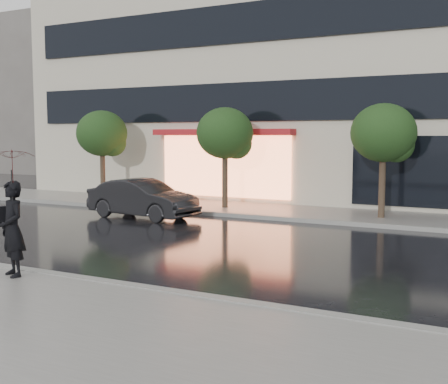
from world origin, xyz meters
The scene contains 12 objects.
ground centered at (0.00, 0.00, 0.00)m, with size 120.00×120.00×0.00m, color black.
sidewalk_near centered at (0.00, -3.25, 0.06)m, with size 60.00×4.50×0.12m, color slate.
sidewalk_far centered at (0.00, 10.25, 0.06)m, with size 60.00×3.50×0.12m, color slate.
curb_near centered at (0.00, -1.00, 0.07)m, with size 60.00×0.25×0.14m, color gray.
curb_far centered at (0.00, 8.50, 0.07)m, with size 60.00×0.25×0.14m, color gray.
office_building centered at (0.00, 17.97, 9.00)m, with size 30.00×12.76×18.00m.
bg_building_left centered at (-28.00, 26.00, 6.00)m, with size 14.00×10.00×12.00m, color #59544F.
tree_far_west centered at (-8.94, 10.03, 2.92)m, with size 2.20×2.20×3.99m.
tree_mid_west centered at (-2.94, 10.03, 2.92)m, with size 2.20×2.20×3.99m.
tree_mid_east centered at (3.06, 10.03, 2.92)m, with size 2.20×2.20×3.99m.
parked_car centered at (-4.68, 6.87, 0.69)m, with size 1.45×4.16×1.37m, color black.
pedestrian_with_umbrella centered at (-1.82, -1.51, 1.69)m, with size 1.18×1.19×2.54m.
Camera 1 is at (6.88, -9.34, 2.91)m, focal length 45.00 mm.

